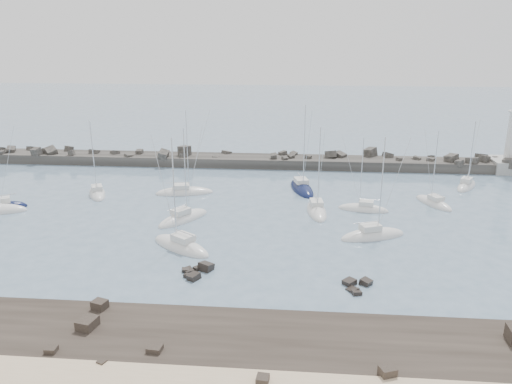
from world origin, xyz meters
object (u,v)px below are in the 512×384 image
sailboat_3 (183,219)px  sailboat_9 (363,209)px  sailboat_8 (302,189)px  sailboat_4 (184,193)px  sailboat_2 (1,208)px  sailboat_6 (317,211)px  sailboat_10 (434,203)px  lighthouse (511,155)px  sailboat_1 (97,194)px  sailboat_5 (181,247)px  sailboat_12 (466,186)px  sailboat_7 (373,236)px

sailboat_3 → sailboat_9: (25.45, 6.24, -0.02)m
sailboat_8 → sailboat_4: bearing=-169.0°
sailboat_2 → sailboat_6: sailboat_6 is taller
sailboat_10 → sailboat_2: bearing=-173.1°
sailboat_4 → sailboat_9: size_ratio=1.25×
sailboat_6 → sailboat_4: bearing=161.4°
sailboat_9 → sailboat_3: bearing=-166.2°
lighthouse → sailboat_2: 88.13m
sailboat_1 → sailboat_9: (41.87, -3.97, -0.01)m
sailboat_1 → sailboat_5: 26.80m
sailboat_1 → sailboat_3: (16.42, -10.20, 0.01)m
sailboat_6 → sailboat_12: size_ratio=1.13×
sailboat_1 → sailboat_6: sailboat_6 is taller
lighthouse → sailboat_4: 61.07m
sailboat_7 → sailboat_12: 29.94m
sailboat_10 → sailboat_3: bearing=-164.8°
sailboat_12 → sailboat_6: bearing=-150.3°
sailboat_6 → sailboat_10: bearing=15.9°
sailboat_12 → sailboat_1: bearing=-171.4°
lighthouse → sailboat_3: size_ratio=1.05×
sailboat_2 → sailboat_12: bearing=13.5°
sailboat_2 → sailboat_5: 31.82m
sailboat_3 → sailboat_8: (16.44, 15.59, -0.00)m
sailboat_9 → sailboat_10: 11.53m
sailboat_3 → sailboat_10: bearing=15.2°
sailboat_2 → sailboat_7: 53.55m
lighthouse → sailboat_3: (-55.41, -30.93, -2.94)m
sailboat_2 → sailboat_9: size_ratio=1.01×
sailboat_5 → sailboat_9: bearing=33.5°
sailboat_9 → sailboat_10: (10.94, 3.63, -0.00)m
sailboat_7 → sailboat_8: (-8.96, 19.57, -0.00)m
sailboat_1 → sailboat_5: size_ratio=0.87×
sailboat_5 → sailboat_10: size_ratio=1.21×
sailboat_3 → sailboat_8: bearing=43.5°
sailboat_8 → lighthouse: bearing=21.5°
sailboat_5 → lighthouse: bearing=37.0°
sailboat_3 → sailboat_10: 37.71m
sailboat_3 → sailboat_12: bearing=23.7°
sailboat_7 → sailboat_5: bearing=-167.1°
sailboat_1 → sailboat_8: bearing=9.3°
sailboat_4 → sailboat_10: 38.98m
lighthouse → sailboat_4: lighthouse is taller
sailboat_1 → sailboat_10: (52.82, -0.34, -0.01)m
sailboat_3 → sailboat_9: sailboat_3 is taller
sailboat_1 → sailboat_6: 35.41m
sailboat_6 → sailboat_9: 7.02m
sailboat_4 → sailboat_12: size_ratio=1.20×
sailboat_4 → sailboat_10: (38.93, -2.03, 0.00)m
sailboat_7 → sailboat_9: size_ratio=1.20×
sailboat_1 → sailboat_12: size_ratio=1.05×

